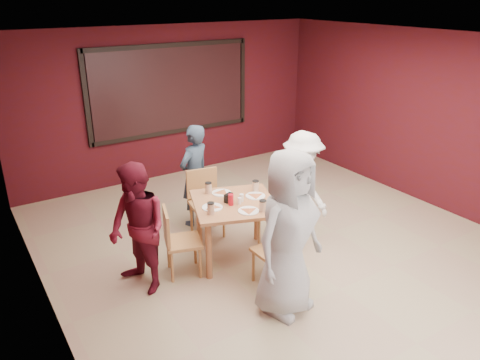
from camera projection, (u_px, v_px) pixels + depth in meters
floor at (283, 249)px, 6.51m from camera, size 7.00×7.00×0.00m
window_blinds at (172, 90)px, 8.58m from camera, size 3.00×0.02×1.50m
dining_table at (234, 209)px, 6.06m from camera, size 1.32×1.32×0.97m
chair_front at (278, 250)px, 5.51m from camera, size 0.44×0.44×0.90m
chair_back at (205, 198)px, 6.79m from camera, size 0.53×0.53×0.96m
chair_left at (177, 238)px, 5.77m from camera, size 0.54×0.54×0.90m
chair_right at (280, 210)px, 6.54m from camera, size 0.51×0.51×0.88m
diner_front at (288, 234)px, 4.97m from camera, size 1.04×0.81×1.89m
diner_back at (195, 175)px, 6.98m from camera, size 0.67×0.56×1.56m
diner_left at (138, 229)px, 5.38m from camera, size 0.76×0.88×1.58m
diner_right at (302, 185)px, 6.63m from camera, size 0.63×1.04×1.57m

